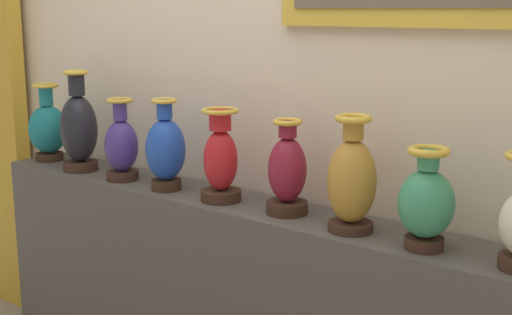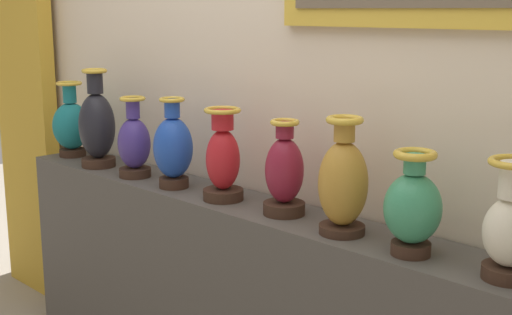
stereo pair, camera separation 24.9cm
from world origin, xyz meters
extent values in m
cube|color=beige|center=(0.00, 0.21, 1.46)|extent=(4.45, 0.10, 2.92)
cylinder|color=#382319|center=(-1.25, -0.01, 0.91)|extent=(0.13, 0.13, 0.04)
ellipsoid|color=#19727A|center=(-1.25, -0.01, 1.04)|extent=(0.18, 0.18, 0.22)
cylinder|color=#19727A|center=(-1.25, -0.01, 1.20)|extent=(0.06, 0.06, 0.09)
torus|color=gold|center=(-1.25, -0.01, 1.25)|extent=(0.12, 0.12, 0.02)
cylinder|color=#382319|center=(-0.96, -0.05, 0.91)|extent=(0.15, 0.15, 0.04)
ellipsoid|color=black|center=(-0.96, -0.05, 1.08)|extent=(0.16, 0.16, 0.29)
cylinder|color=black|center=(-0.96, -0.05, 1.27)|extent=(0.07, 0.07, 0.10)
torus|color=gold|center=(-0.96, -0.05, 1.32)|extent=(0.11, 0.11, 0.02)
cylinder|color=#382319|center=(-0.68, -0.05, 0.91)|extent=(0.14, 0.14, 0.04)
ellipsoid|color=#3F2D7F|center=(-0.68, -0.05, 1.04)|extent=(0.14, 0.14, 0.21)
cylinder|color=#3F2D7F|center=(-0.68, -0.05, 1.18)|extent=(0.06, 0.06, 0.08)
torus|color=gold|center=(-0.68, -0.05, 1.23)|extent=(0.11, 0.11, 0.02)
cylinder|color=#382319|center=(-0.42, -0.04, 0.91)|extent=(0.12, 0.12, 0.04)
ellipsoid|color=#1E47B2|center=(-0.42, -0.04, 1.05)|extent=(0.16, 0.16, 0.24)
cylinder|color=#1E47B2|center=(-0.42, -0.04, 1.21)|extent=(0.06, 0.06, 0.07)
torus|color=gold|center=(-0.42, -0.04, 1.25)|extent=(0.10, 0.10, 0.02)
cylinder|color=#382319|center=(-0.15, -0.03, 0.91)|extent=(0.15, 0.15, 0.04)
ellipsoid|color=red|center=(-0.15, -0.03, 1.05)|extent=(0.13, 0.13, 0.23)
cylinder|color=red|center=(-0.15, -0.03, 1.19)|extent=(0.08, 0.08, 0.07)
torus|color=gold|center=(-0.15, -0.03, 1.23)|extent=(0.14, 0.14, 0.02)
cylinder|color=#382319|center=(0.14, -0.01, 0.91)|extent=(0.15, 0.15, 0.04)
ellipsoid|color=maroon|center=(0.14, -0.01, 1.05)|extent=(0.13, 0.13, 0.23)
cylinder|color=maroon|center=(0.14, -0.01, 1.19)|extent=(0.06, 0.06, 0.05)
torus|color=gold|center=(0.14, -0.01, 1.22)|extent=(0.10, 0.10, 0.02)
cylinder|color=#382319|center=(0.42, -0.03, 0.91)|extent=(0.15, 0.15, 0.03)
ellipsoid|color=#B27F2D|center=(0.42, -0.03, 1.06)|extent=(0.16, 0.16, 0.27)
cylinder|color=#B27F2D|center=(0.42, -0.03, 1.22)|extent=(0.07, 0.07, 0.07)
torus|color=gold|center=(0.42, -0.03, 1.26)|extent=(0.12, 0.12, 0.02)
cylinder|color=#382319|center=(0.68, -0.05, 0.91)|extent=(0.12, 0.12, 0.04)
ellipsoid|color=#388C60|center=(0.68, -0.05, 1.03)|extent=(0.17, 0.17, 0.20)
cylinder|color=#388C60|center=(0.68, -0.05, 1.16)|extent=(0.06, 0.06, 0.06)
torus|color=gold|center=(0.68, -0.05, 1.19)|extent=(0.12, 0.12, 0.02)
camera|label=1|loc=(1.54, -1.89, 1.59)|focal=48.95mm
camera|label=2|loc=(1.72, -1.72, 1.59)|focal=48.95mm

